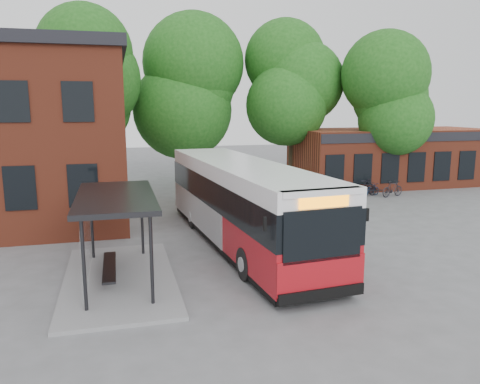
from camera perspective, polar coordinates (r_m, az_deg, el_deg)
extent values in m
plane|color=#5D5D5F|center=(17.56, 0.50, -8.26)|extent=(100.00, 100.00, 0.00)
imported|color=#440D09|center=(30.02, 9.24, 0.30)|extent=(1.62, 0.66, 0.84)
imported|color=black|center=(29.47, 8.04, 0.21)|extent=(1.53, 0.51, 0.91)
imported|color=#0D264C|center=(29.56, 12.49, 0.19)|extent=(2.00, 1.18, 0.99)
imported|color=black|center=(29.41, 13.06, 0.07)|extent=(1.64, 0.71, 0.95)
imported|color=black|center=(30.01, 12.84, 0.26)|extent=(1.88, 1.19, 0.93)
imported|color=black|center=(30.65, 15.24, 0.36)|extent=(1.60, 0.70, 0.93)
imported|color=#0C2245|center=(30.85, 15.63, 0.29)|extent=(1.62, 1.01, 0.80)
imported|color=black|center=(31.47, 14.68, 0.74)|extent=(1.77, 1.08, 1.03)
imported|color=#222228|center=(30.89, 18.09, 0.39)|extent=(1.79, 0.92, 1.03)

